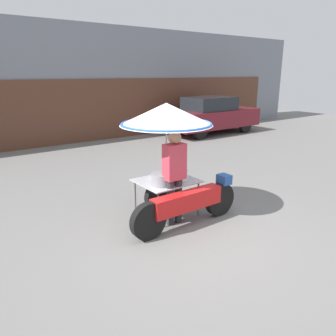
{
  "coord_description": "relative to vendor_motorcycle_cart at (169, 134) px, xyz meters",
  "views": [
    {
      "loc": [
        -3.3,
        -3.87,
        2.63
      ],
      "look_at": [
        0.12,
        0.78,
        0.94
      ],
      "focal_mm": 35.0,
      "sensor_mm": 36.0,
      "label": 1
    }
  ],
  "objects": [
    {
      "name": "ground_plane",
      "position": [
        -0.13,
        -0.75,
        -1.58
      ],
      "size": [
        36.0,
        36.0,
        0.0
      ],
      "primitive_type": "plane",
      "color": "slate"
    },
    {
      "name": "shopfront_building",
      "position": [
        -0.13,
        8.6,
        0.62
      ],
      "size": [
        28.0,
        2.06,
        4.42
      ],
      "color": "gray",
      "rests_on": "ground"
    },
    {
      "name": "vendor_motorcycle_cart",
      "position": [
        0.0,
        0.0,
        0.0
      ],
      "size": [
        2.25,
        1.67,
        2.12
      ],
      "color": "black",
      "rests_on": "ground"
    },
    {
      "name": "vendor_person",
      "position": [
        -0.1,
        -0.29,
        -0.63
      ],
      "size": [
        0.38,
        0.23,
        1.69
      ],
      "color": "#2D2D33",
      "rests_on": "ground"
    },
    {
      "name": "parked_car",
      "position": [
        6.75,
        5.94,
        -0.76
      ],
      "size": [
        4.38,
        1.7,
        1.62
      ],
      "color": "black",
      "rests_on": "ground"
    },
    {
      "name": "potted_plant",
      "position": [
        9.39,
        6.86,
        -1.01
      ],
      "size": [
        0.79,
        0.79,
        1.0
      ],
      "color": "#2D2D33",
      "rests_on": "ground"
    }
  ]
}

